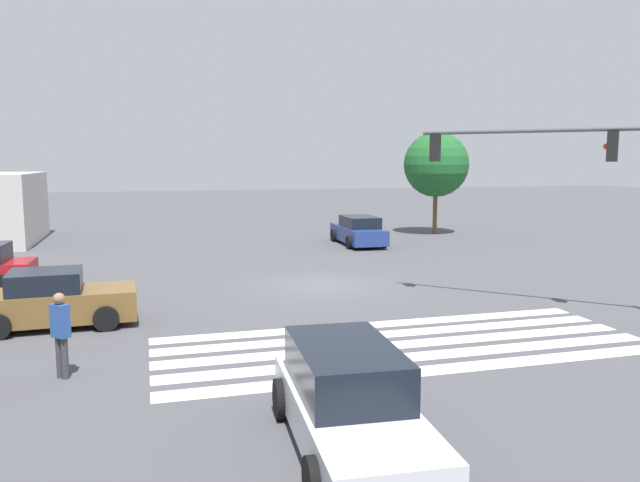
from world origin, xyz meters
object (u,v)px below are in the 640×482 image
(traffic_signal_mast, at_px, (601,173))
(car_1, at_px, (53,301))
(pedestrian, at_px, (61,330))
(car_2, at_px, (349,402))
(car_3, at_px, (358,231))
(tree_corner_b, at_px, (436,165))

(traffic_signal_mast, height_order, car_1, traffic_signal_mast)
(pedestrian, bearing_deg, traffic_signal_mast, -39.65)
(car_2, distance_m, pedestrian, 6.52)
(pedestrian, bearing_deg, car_3, 9.18)
(car_1, bearing_deg, tree_corner_b, 38.09)
(car_1, distance_m, car_3, 18.73)
(car_3, bearing_deg, car_2, 162.56)
(traffic_signal_mast, height_order, car_3, traffic_signal_mast)
(traffic_signal_mast, distance_m, car_3, 16.60)
(car_1, bearing_deg, car_3, 42.38)
(car_2, relative_size, pedestrian, 2.68)
(traffic_signal_mast, relative_size, car_1, 1.34)
(car_3, bearing_deg, tree_corner_b, -58.80)
(car_3, height_order, tree_corner_b, tree_corner_b)
(car_3, relative_size, pedestrian, 2.77)
(pedestrian, bearing_deg, car_1, 53.95)
(car_1, relative_size, car_2, 0.88)
(tree_corner_b, bearing_deg, traffic_signal_mast, -103.15)
(traffic_signal_mast, bearing_deg, car_1, 33.71)
(traffic_signal_mast, distance_m, pedestrian, 14.41)
(traffic_signal_mast, distance_m, tree_corner_b, 20.10)
(car_2, bearing_deg, traffic_signal_mast, 126.15)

